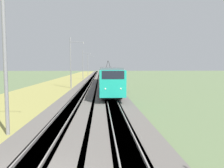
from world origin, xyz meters
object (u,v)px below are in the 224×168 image
Objects in this scene: catenary_mast_mid at (71,62)px; catenary_mast_distant at (88,65)px; catenary_mast_near at (6,56)px; catenary_mast_far at (83,65)px; passenger_train at (107,75)px.

catenary_mast_distant reaches higher than catenary_mast_mid.
catenary_mast_near is at bearing -180.00° from catenary_mast_distant.
passenger_train is at bearing -165.58° from catenary_mast_far.
catenary_mast_distant is (84.40, 0.00, 0.17)m from catenary_mast_near.
catenary_mast_near is 84.40m from catenary_mast_distant.
catenary_mast_near is at bearing -180.00° from catenary_mast_mid.
catenary_mast_mid is (-1.83, 6.77, 2.55)m from passenger_train.
passenger_train is 27.26m from catenary_mast_far.
catenary_mast_near is 56.27m from catenary_mast_far.
catenary_mast_distant is (54.44, 6.77, 2.55)m from passenger_train.
catenary_mast_distant reaches higher than passenger_train.
catenary_mast_far reaches higher than passenger_train.
passenger_train is at bearing -12.72° from catenary_mast_near.
catenary_mast_near is 0.96× the size of catenary_mast_distant.
catenary_mast_distant reaches higher than catenary_mast_far.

